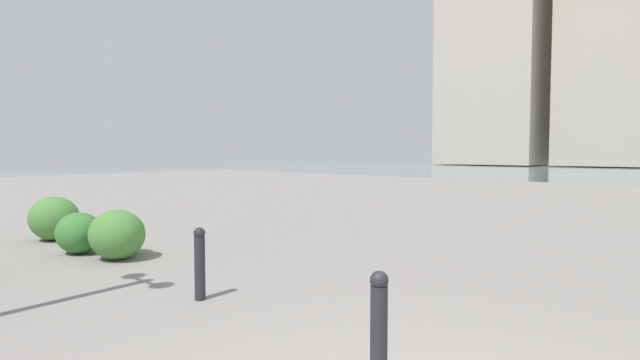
# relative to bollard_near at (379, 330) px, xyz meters

# --- Properties ---
(building_slab) EXTENTS (11.63, 14.97, 35.74)m
(building_slab) POSITION_rel_bollard_near_xyz_m (12.01, -66.09, 17.43)
(building_slab) COLOR #B2A899
(building_slab) RESTS_ON ground
(building_annex) EXTENTS (12.68, 12.37, 29.18)m
(building_annex) POSITION_rel_bollard_near_xyz_m (25.89, -63.35, 14.14)
(building_annex) COLOR #B2A899
(building_annex) RESTS_ON ground
(bollard_near) EXTENTS (0.13, 0.13, 0.85)m
(bollard_near) POSITION_rel_bollard_near_xyz_m (0.00, 0.00, 0.00)
(bollard_near) COLOR #232328
(bollard_near) RESTS_ON ground
(bollard_mid) EXTENTS (0.13, 0.13, 0.82)m
(bollard_mid) POSITION_rel_bollard_near_xyz_m (2.78, -0.46, -0.02)
(bollard_mid) COLOR #232328
(bollard_mid) RESTS_ON ground
(shrub_low) EXTENTS (0.91, 0.82, 0.77)m
(shrub_low) POSITION_rel_bollard_near_xyz_m (5.54, -0.84, -0.06)
(shrub_low) COLOR #477F38
(shrub_low) RESTS_ON ground
(shrub_round) EXTENTS (0.97, 0.87, 0.82)m
(shrub_round) POSITION_rel_bollard_near_xyz_m (8.05, -0.85, -0.03)
(shrub_round) COLOR #477F38
(shrub_round) RESTS_ON ground
(shrub_wide) EXTENTS (0.79, 0.71, 0.67)m
(shrub_wide) POSITION_rel_bollard_near_xyz_m (6.44, -0.64, -0.11)
(shrub_wide) COLOR #387533
(shrub_wide) RESTS_ON ground
(shrub_tall) EXTENTS (0.61, 0.55, 0.52)m
(shrub_tall) POSITION_rel_bollard_near_xyz_m (5.82, -1.10, -0.19)
(shrub_tall) COLOR #387533
(shrub_tall) RESTS_ON ground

